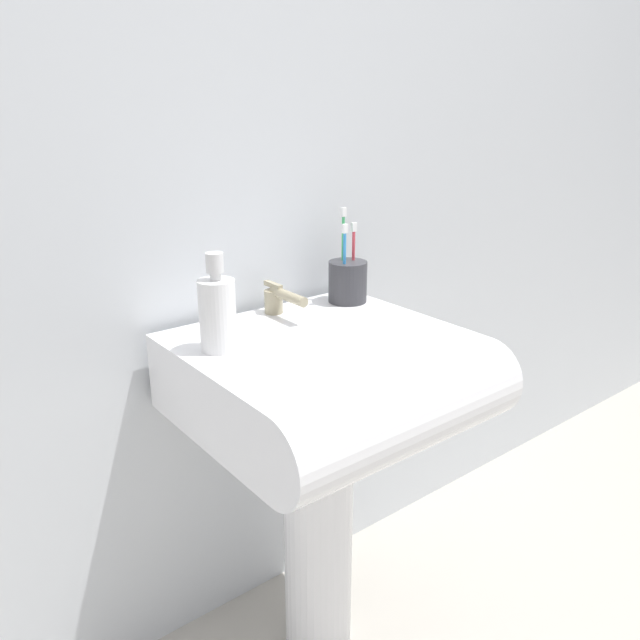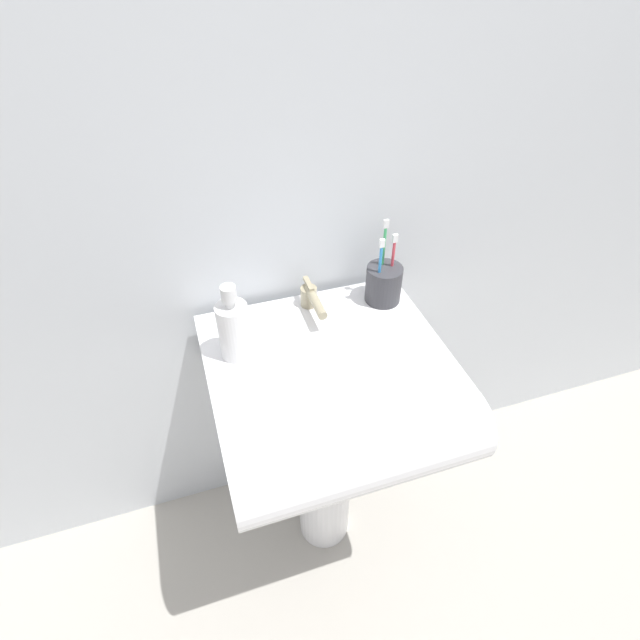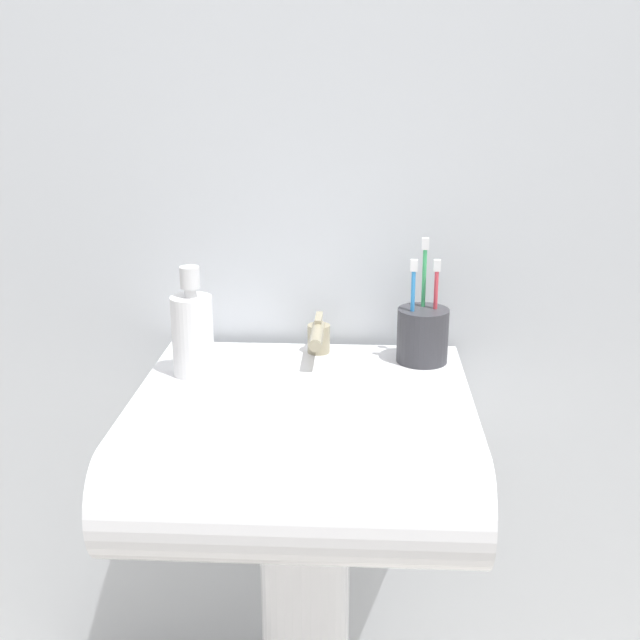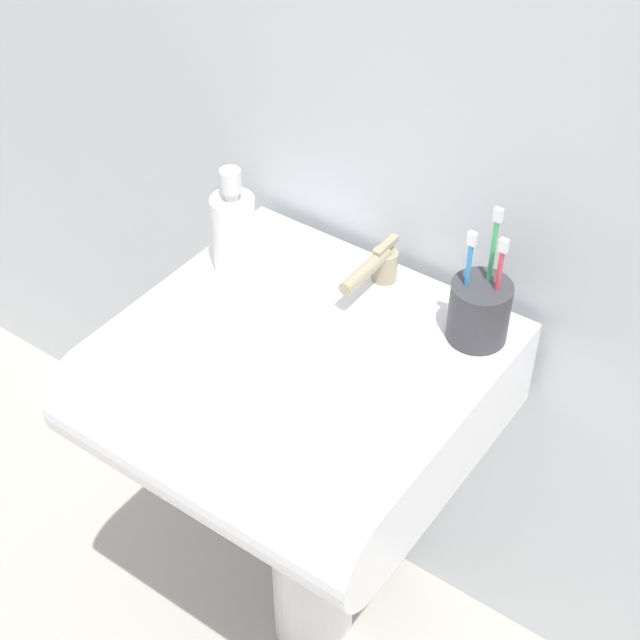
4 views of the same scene
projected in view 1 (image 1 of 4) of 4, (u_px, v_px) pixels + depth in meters
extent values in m
cube|color=silver|center=(239.00, 109.00, 1.29)|extent=(5.00, 0.05, 2.40)
cylinder|color=white|center=(318.00, 533.00, 1.38)|extent=(0.15, 0.15, 0.62)
cube|color=white|center=(318.00, 373.00, 1.26)|extent=(0.53, 0.44, 0.16)
cylinder|color=white|center=(395.00, 413.00, 1.09)|extent=(0.53, 0.16, 0.16)
cylinder|color=tan|center=(274.00, 302.00, 1.36)|extent=(0.04, 0.04, 0.05)
cylinder|color=tan|center=(288.00, 296.00, 1.31)|extent=(0.02, 0.11, 0.02)
cube|color=tan|center=(273.00, 285.00, 1.35)|extent=(0.01, 0.06, 0.01)
cylinder|color=#38383D|center=(348.00, 282.00, 1.43)|extent=(0.09, 0.09, 0.09)
cylinder|color=#338CD8|center=(344.00, 266.00, 1.40)|extent=(0.01, 0.01, 0.15)
cube|color=white|center=(345.00, 229.00, 1.37)|extent=(0.01, 0.01, 0.02)
cylinder|color=#D83F4C|center=(353.00, 263.00, 1.44)|extent=(0.01, 0.01, 0.15)
cube|color=white|center=(354.00, 227.00, 1.41)|extent=(0.01, 0.01, 0.02)
cylinder|color=#3FB266|center=(343.00, 256.00, 1.43)|extent=(0.01, 0.01, 0.18)
cube|color=white|center=(344.00, 212.00, 1.40)|extent=(0.01, 0.01, 0.02)
cylinder|color=white|center=(218.00, 315.00, 1.14)|extent=(0.07, 0.07, 0.13)
cylinder|color=silver|center=(215.00, 276.00, 1.12)|extent=(0.02, 0.02, 0.01)
cylinder|color=silver|center=(215.00, 262.00, 1.11)|extent=(0.03, 0.03, 0.04)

